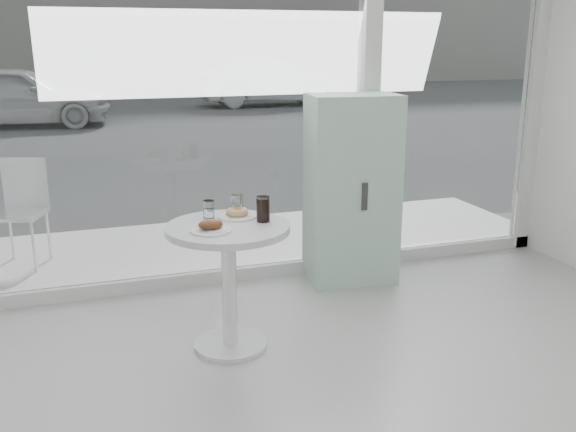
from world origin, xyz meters
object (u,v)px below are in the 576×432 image
object	(u,v)px
plate_fritter	(211,227)
car_silver	(270,82)
mint_cabinet	(352,190)
plate_donut	(237,214)
water_tumbler_a	(209,210)
water_tumbler_b	(237,206)
cola_glass	(263,210)
main_table	(228,261)
patio_chair	(22,205)
car_white	(16,96)

from	to	relation	value
plate_fritter	car_silver	bearing A→B (deg)	71.46
mint_cabinet	plate_donut	distance (m)	1.27
plate_fritter	plate_donut	world-z (taller)	plate_fritter
plate_fritter	water_tumbler_a	world-z (taller)	water_tumbler_a
car_silver	water_tumbler_b	world-z (taller)	car_silver
car_silver	water_tumbler_b	distance (m)	14.54
water_tumbler_b	cola_glass	size ratio (longest dim) A/B	0.83
plate_fritter	cola_glass	xyz separation A→B (m)	(0.33, 0.10, 0.05)
water_tumbler_a	water_tumbler_b	xyz separation A→B (m)	(0.18, 0.03, 0.01)
main_table	patio_chair	size ratio (longest dim) A/B	0.91
car_silver	plate_fritter	distance (m)	14.90
main_table	water_tumbler_b	bearing A→B (deg)	62.12
water_tumbler_b	plate_donut	bearing A→B (deg)	-102.83
mint_cabinet	plate_donut	size ratio (longest dim) A/B	6.11
car_silver	water_tumbler_a	xyz separation A→B (m)	(-4.69, -13.85, 0.16)
patio_chair	water_tumbler_b	xyz separation A→B (m)	(1.34, -1.69, 0.30)
patio_chair	car_silver	distance (m)	13.47
plate_donut	water_tumbler_b	bearing A→B (deg)	77.17
mint_cabinet	car_silver	size ratio (longest dim) A/B	0.35
patio_chair	plate_fritter	size ratio (longest dim) A/B	3.69
car_silver	water_tumbler_a	distance (m)	14.63
car_white	car_silver	bearing A→B (deg)	-60.80
car_white	cola_glass	world-z (taller)	car_white
mint_cabinet	cola_glass	xyz separation A→B (m)	(-0.94, -0.83, 0.13)
water_tumbler_a	car_white	bearing A→B (deg)	98.92
main_table	plate_fritter	world-z (taller)	plate_fritter
patio_chair	car_silver	world-z (taller)	car_silver
mint_cabinet	plate_fritter	xyz separation A→B (m)	(-1.27, -0.93, 0.09)
plate_donut	water_tumbler_b	world-z (taller)	water_tumbler_b
car_white	plate_donut	xyz separation A→B (m)	(1.93, -11.26, 0.14)
mint_cabinet	main_table	bearing A→B (deg)	-137.55
plate_donut	cola_glass	size ratio (longest dim) A/B	1.54
mint_cabinet	car_white	distance (m)	10.99
main_table	car_white	bearing A→B (deg)	99.12
water_tumbler_a	water_tumbler_b	bearing A→B (deg)	9.05
car_white	water_tumbler_b	bearing A→B (deg)	-163.09
patio_chair	plate_donut	xyz separation A→B (m)	(1.33, -1.75, 0.26)
main_table	cola_glass	xyz separation A→B (m)	(0.22, 0.01, 0.29)
main_table	mint_cabinet	world-z (taller)	mint_cabinet
main_table	water_tumbler_b	size ratio (longest dim) A/B	6.15
mint_cabinet	car_silver	distance (m)	13.64
mint_cabinet	water_tumbler_a	xyz separation A→B (m)	(-1.23, -0.66, 0.11)
mint_cabinet	patio_chair	bearing A→B (deg)	162.62
mint_cabinet	car_white	world-z (taller)	mint_cabinet
main_table	cola_glass	size ratio (longest dim) A/B	5.12
main_table	patio_chair	xyz separation A→B (m)	(-1.23, 1.90, -0.02)
main_table	cola_glass	distance (m)	0.36
water_tumbler_a	water_tumbler_b	size ratio (longest dim) A/B	0.87
plate_donut	car_white	bearing A→B (deg)	99.71
mint_cabinet	car_white	size ratio (longest dim) A/B	0.37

